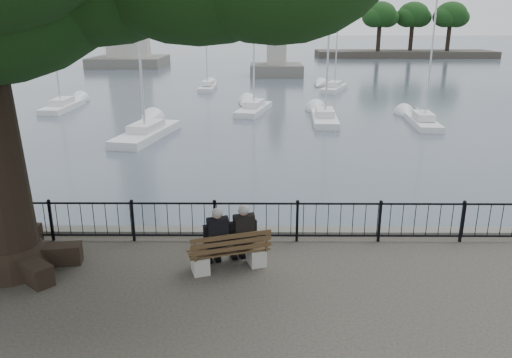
{
  "coord_description": "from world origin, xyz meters",
  "views": [
    {
      "loc": [
        0.08,
        -8.72,
        5.19
      ],
      "look_at": [
        0.0,
        2.5,
        1.6
      ],
      "focal_mm": 35.0,
      "sensor_mm": 36.0,
      "label": 1
    }
  ],
  "objects_px": {
    "person_left": "(216,240)",
    "person_right": "(242,237)",
    "bench": "(229,255)",
    "lion_monument": "(276,56)"
  },
  "relations": [
    {
      "from": "bench",
      "to": "person_right",
      "type": "height_order",
      "value": "person_right"
    },
    {
      "from": "person_left",
      "to": "lion_monument",
      "type": "bearing_deg",
      "value": 86.67
    },
    {
      "from": "person_left",
      "to": "person_right",
      "type": "bearing_deg",
      "value": 18.0
    },
    {
      "from": "lion_monument",
      "to": "bench",
      "type": "bearing_deg",
      "value": -93.01
    },
    {
      "from": "bench",
      "to": "person_left",
      "type": "relative_size",
      "value": 1.25
    },
    {
      "from": "person_left",
      "to": "lion_monument",
      "type": "xyz_separation_m",
      "value": [
        2.84,
        48.87,
        0.52
      ]
    },
    {
      "from": "bench",
      "to": "person_left",
      "type": "xyz_separation_m",
      "value": [
        -0.27,
        0.02,
        0.35
      ]
    },
    {
      "from": "person_right",
      "to": "lion_monument",
      "type": "distance_m",
      "value": 48.75
    },
    {
      "from": "bench",
      "to": "lion_monument",
      "type": "bearing_deg",
      "value": 86.99
    },
    {
      "from": "person_left",
      "to": "person_right",
      "type": "distance_m",
      "value": 0.58
    }
  ]
}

